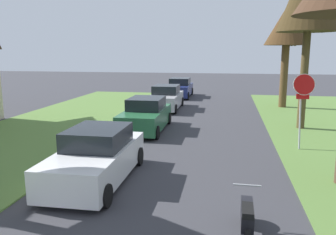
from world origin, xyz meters
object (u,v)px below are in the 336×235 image
Objects in this scene: stop_sign_far at (303,95)px; parked_sedan_navy at (180,88)px; parked_sedan_silver at (166,98)px; parked_motorcycle at (247,219)px; parked_sedan_green at (146,115)px; street_tree_right_far at (287,27)px; parked_sedan_white at (96,157)px.

stop_sign_far is 0.66× the size of parked_sedan_navy.
parked_sedan_navy is at bearing 89.82° from parked_sedan_silver.
stop_sign_far reaches higher than parked_sedan_navy.
parked_sedan_silver is 2.15× the size of parked_motorcycle.
stop_sign_far is 0.66× the size of parked_sedan_green.
parked_sedan_silver is 6.37m from parked_sedan_navy.
parked_sedan_silver reaches higher than parked_motorcycle.
street_tree_right_far is 3.30× the size of parked_motorcycle.
parked_sedan_green is 12.65m from parked_sedan_navy.
stop_sign_far is 16.57m from parked_sedan_navy.
street_tree_right_far reaches higher than stop_sign_far.
parked_sedan_white reaches higher than parked_motorcycle.
parked_motorcycle is at bearing -100.18° from street_tree_right_far.
parked_sedan_white is (-7.42, -15.05, -4.63)m from street_tree_right_far.
parked_sedan_navy is (0.02, 6.37, 0.00)m from parked_sedan_silver.
parked_sedan_silver is 1.00× the size of parked_sedan_navy.
parked_sedan_white is 2.15× the size of parked_motorcycle.
parked_sedan_navy is at bearing 150.47° from street_tree_right_far.
parked_sedan_navy is at bearing 101.62° from parked_motorcycle.
parked_sedan_silver is at bearing -165.55° from street_tree_right_far.
parked_sedan_green is (-0.16, 6.77, 0.00)m from parked_sedan_white.
parked_sedan_silver is (-0.32, 13.05, 0.00)m from parked_sedan_white.
street_tree_right_far reaches higher than parked_sedan_navy.
stop_sign_far reaches higher than parked_sedan_white.
parked_sedan_navy is (-0.30, 19.42, 0.00)m from parked_sedan_white.
street_tree_right_far is at bearing 63.75° from parked_sedan_white.
parked_motorcycle is (-2.32, -7.07, -1.68)m from stop_sign_far.
parked_sedan_green is at bearing 115.00° from parked_motorcycle.
street_tree_right_far is 10.01m from parked_sedan_navy.
parked_sedan_white is at bearing -88.67° from parked_sedan_green.
parked_sedan_green is 1.00× the size of parked_sedan_navy.
parked_sedan_white is at bearing -88.59° from parked_sedan_silver.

